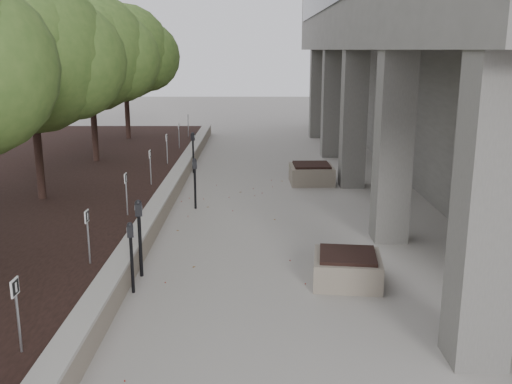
{
  "coord_description": "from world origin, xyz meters",
  "views": [
    {
      "loc": [
        0.52,
        -5.86,
        4.0
      ],
      "look_at": [
        0.53,
        5.28,
        1.23
      ],
      "focal_mm": 40.27,
      "sensor_mm": 36.0,
      "label": 1
    }
  ],
  "objects_px": {
    "crabapple_tree_4": "(91,78)",
    "parking_meter_2": "(132,258)",
    "parking_meter_4": "(195,184)",
    "parking_meter_3": "(140,238)",
    "planter_front": "(347,268)",
    "crabapple_tree_5": "(125,72)",
    "parking_meter_5": "(193,153)",
    "crabapple_tree_3": "(32,88)",
    "planter_back": "(311,173)"
  },
  "relations": [
    {
      "from": "crabapple_tree_4",
      "to": "parking_meter_2",
      "type": "height_order",
      "value": "crabapple_tree_4"
    },
    {
      "from": "parking_meter_2",
      "to": "parking_meter_4",
      "type": "xyz_separation_m",
      "value": [
        0.52,
        5.29,
        0.04
      ]
    },
    {
      "from": "crabapple_tree_4",
      "to": "parking_meter_3",
      "type": "distance_m",
      "value": 9.96
    },
    {
      "from": "crabapple_tree_4",
      "to": "planter_front",
      "type": "bearing_deg",
      "value": -53.55
    },
    {
      "from": "crabapple_tree_5",
      "to": "planter_front",
      "type": "bearing_deg",
      "value": -64.27
    },
    {
      "from": "crabapple_tree_4",
      "to": "crabapple_tree_5",
      "type": "height_order",
      "value": "same"
    },
    {
      "from": "parking_meter_4",
      "to": "parking_meter_3",
      "type": "bearing_deg",
      "value": -108.53
    },
    {
      "from": "crabapple_tree_5",
      "to": "parking_meter_5",
      "type": "xyz_separation_m",
      "value": [
        3.25,
        -5.08,
        -2.43
      ]
    },
    {
      "from": "crabapple_tree_5",
      "to": "parking_meter_5",
      "type": "height_order",
      "value": "crabapple_tree_5"
    },
    {
      "from": "parking_meter_4",
      "to": "crabapple_tree_3",
      "type": "bearing_deg",
      "value": 174.97
    },
    {
      "from": "parking_meter_3",
      "to": "crabapple_tree_4",
      "type": "bearing_deg",
      "value": 95.39
    },
    {
      "from": "parking_meter_4",
      "to": "planter_back",
      "type": "xyz_separation_m",
      "value": [
        3.27,
        2.92,
        -0.36
      ]
    },
    {
      "from": "parking_meter_4",
      "to": "planter_front",
      "type": "height_order",
      "value": "parking_meter_4"
    },
    {
      "from": "parking_meter_2",
      "to": "crabapple_tree_4",
      "type": "bearing_deg",
      "value": 94.74
    },
    {
      "from": "crabapple_tree_3",
      "to": "parking_meter_4",
      "type": "xyz_separation_m",
      "value": [
        3.77,
        0.47,
        -2.45
      ]
    },
    {
      "from": "crabapple_tree_3",
      "to": "parking_meter_4",
      "type": "bearing_deg",
      "value": 7.05
    },
    {
      "from": "crabapple_tree_3",
      "to": "parking_meter_3",
      "type": "bearing_deg",
      "value": -51.59
    },
    {
      "from": "crabapple_tree_5",
      "to": "parking_meter_3",
      "type": "relative_size",
      "value": 3.79
    },
    {
      "from": "crabapple_tree_4",
      "to": "parking_meter_3",
      "type": "bearing_deg",
      "value": -70.34
    },
    {
      "from": "crabapple_tree_5",
      "to": "planter_back",
      "type": "xyz_separation_m",
      "value": [
        7.04,
        -6.61,
        -2.82
      ]
    },
    {
      "from": "parking_meter_2",
      "to": "planter_front",
      "type": "bearing_deg",
      "value": -6.79
    },
    {
      "from": "crabapple_tree_3",
      "to": "parking_meter_4",
      "type": "relative_size",
      "value": 4.09
    },
    {
      "from": "crabapple_tree_3",
      "to": "planter_back",
      "type": "bearing_deg",
      "value": 25.7
    },
    {
      "from": "parking_meter_5",
      "to": "planter_front",
      "type": "relative_size",
      "value": 1.18
    },
    {
      "from": "parking_meter_2",
      "to": "parking_meter_3",
      "type": "height_order",
      "value": "parking_meter_3"
    },
    {
      "from": "planter_front",
      "to": "planter_back",
      "type": "relative_size",
      "value": 0.9
    },
    {
      "from": "parking_meter_2",
      "to": "crabapple_tree_3",
      "type": "bearing_deg",
      "value": 110.38
    },
    {
      "from": "crabapple_tree_4",
      "to": "planter_back",
      "type": "xyz_separation_m",
      "value": [
        7.04,
        -1.61,
        -2.82
      ]
    },
    {
      "from": "crabapple_tree_3",
      "to": "crabapple_tree_4",
      "type": "bearing_deg",
      "value": 90.0
    },
    {
      "from": "crabapple_tree_5",
      "to": "parking_meter_2",
      "type": "relative_size",
      "value": 4.36
    },
    {
      "from": "parking_meter_4",
      "to": "crabapple_tree_5",
      "type": "bearing_deg",
      "value": 99.48
    },
    {
      "from": "planter_front",
      "to": "parking_meter_2",
      "type": "bearing_deg",
      "value": -173.23
    },
    {
      "from": "parking_meter_2",
      "to": "parking_meter_5",
      "type": "distance_m",
      "value": 9.75
    },
    {
      "from": "crabapple_tree_5",
      "to": "parking_meter_2",
      "type": "distance_m",
      "value": 15.38
    },
    {
      "from": "crabapple_tree_5",
      "to": "parking_meter_3",
      "type": "bearing_deg",
      "value": -77.02
    },
    {
      "from": "crabapple_tree_4",
      "to": "parking_meter_4",
      "type": "bearing_deg",
      "value": -50.29
    },
    {
      "from": "crabapple_tree_5",
      "to": "parking_meter_5",
      "type": "bearing_deg",
      "value": -57.4
    },
    {
      "from": "parking_meter_3",
      "to": "planter_front",
      "type": "distance_m",
      "value": 3.72
    },
    {
      "from": "crabapple_tree_3",
      "to": "crabapple_tree_4",
      "type": "distance_m",
      "value": 5.0
    },
    {
      "from": "crabapple_tree_3",
      "to": "planter_front",
      "type": "bearing_deg",
      "value": -32.34
    },
    {
      "from": "crabapple_tree_5",
      "to": "crabapple_tree_4",
      "type": "bearing_deg",
      "value": -90.0
    },
    {
      "from": "crabapple_tree_4",
      "to": "planter_back",
      "type": "distance_m",
      "value": 7.75
    },
    {
      "from": "parking_meter_5",
      "to": "parking_meter_2",
      "type": "bearing_deg",
      "value": -70.54
    },
    {
      "from": "crabapple_tree_5",
      "to": "planter_front",
      "type": "distance_m",
      "value": 16.23
    },
    {
      "from": "parking_meter_5",
      "to": "crabapple_tree_4",
      "type": "bearing_deg",
      "value": -161.99
    },
    {
      "from": "crabapple_tree_3",
      "to": "parking_meter_5",
      "type": "xyz_separation_m",
      "value": [
        3.25,
        4.92,
        -2.43
      ]
    },
    {
      "from": "parking_meter_3",
      "to": "planter_front",
      "type": "height_order",
      "value": "parking_meter_3"
    },
    {
      "from": "parking_meter_3",
      "to": "parking_meter_5",
      "type": "bearing_deg",
      "value": 75.74
    },
    {
      "from": "crabapple_tree_3",
      "to": "parking_meter_5",
      "type": "distance_m",
      "value": 6.38
    },
    {
      "from": "crabapple_tree_5",
      "to": "planter_front",
      "type": "height_order",
      "value": "crabapple_tree_5"
    }
  ]
}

